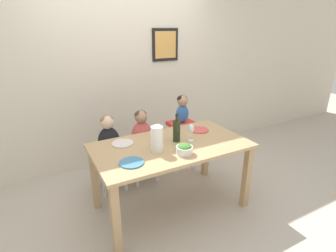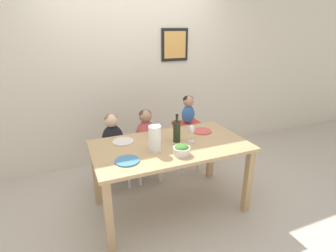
% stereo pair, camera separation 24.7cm
% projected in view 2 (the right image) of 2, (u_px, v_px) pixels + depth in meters
% --- Properties ---
extents(ground_plane, '(14.00, 14.00, 0.00)m').
position_uv_depth(ground_plane, '(170.00, 206.00, 2.98)').
color(ground_plane, '#BCB2A3').
extents(wall_back, '(10.00, 0.09, 2.70)m').
position_uv_depth(wall_back, '(133.00, 69.00, 3.68)').
color(wall_back, beige).
rests_on(wall_back, ground_plane).
extents(dining_table, '(1.60, 0.88, 0.77)m').
position_uv_depth(dining_table, '(170.00, 153.00, 2.74)').
color(dining_table, tan).
rests_on(dining_table, ground_plane).
extents(chair_far_left, '(0.41, 0.36, 0.46)m').
position_uv_depth(chair_far_left, '(114.00, 158.00, 3.25)').
color(chair_far_left, silver).
rests_on(chair_far_left, ground_plane).
extents(chair_far_center, '(0.41, 0.36, 0.46)m').
position_uv_depth(chair_far_center, '(147.00, 152.00, 3.40)').
color(chair_far_center, silver).
rests_on(chair_far_center, ground_plane).
extents(chair_right_highchair, '(0.35, 0.31, 0.70)m').
position_uv_depth(chair_right_highchair, '(188.00, 134.00, 3.56)').
color(chair_right_highchair, silver).
rests_on(chair_right_highchair, ground_plane).
extents(person_child_left, '(0.26, 0.18, 0.49)m').
position_uv_depth(person_child_left, '(112.00, 133.00, 3.14)').
color(person_child_left, black).
rests_on(person_child_left, chair_far_left).
extents(person_child_center, '(0.26, 0.18, 0.49)m').
position_uv_depth(person_child_center, '(146.00, 129.00, 3.29)').
color(person_child_center, '#C64C4C').
rests_on(person_child_center, chair_far_center).
extents(person_baby_right, '(0.18, 0.15, 0.37)m').
position_uv_depth(person_baby_right, '(188.00, 108.00, 3.43)').
color(person_baby_right, '#3366B2').
rests_on(person_baby_right, chair_right_highchair).
extents(wine_bottle, '(0.08, 0.08, 0.30)m').
position_uv_depth(wine_bottle, '(177.00, 131.00, 2.73)').
color(wine_bottle, '#232D19').
rests_on(wine_bottle, dining_table).
extents(paper_towel_roll, '(0.12, 0.12, 0.26)m').
position_uv_depth(paper_towel_roll, '(155.00, 139.00, 2.52)').
color(paper_towel_roll, white).
rests_on(paper_towel_roll, dining_table).
extents(wine_glass_near, '(0.06, 0.06, 0.19)m').
position_uv_depth(wine_glass_near, '(192.00, 130.00, 2.73)').
color(wine_glass_near, white).
rests_on(wine_glass_near, dining_table).
extents(wine_glass_far, '(0.06, 0.06, 0.19)m').
position_uv_depth(wine_glass_far, '(159.00, 128.00, 2.78)').
color(wine_glass_far, white).
rests_on(wine_glass_far, dining_table).
extents(salad_bowl_large, '(0.16, 0.16, 0.10)m').
position_uv_depth(salad_bowl_large, '(182.00, 150.00, 2.48)').
color(salad_bowl_large, white).
rests_on(salad_bowl_large, dining_table).
extents(dinner_plate_front_left, '(0.22, 0.22, 0.01)m').
position_uv_depth(dinner_plate_front_left, '(127.00, 161.00, 2.36)').
color(dinner_plate_front_left, teal).
rests_on(dinner_plate_front_left, dining_table).
extents(dinner_plate_back_left, '(0.22, 0.22, 0.01)m').
position_uv_depth(dinner_plate_back_left, '(123.00, 141.00, 2.76)').
color(dinner_plate_back_left, silver).
rests_on(dinner_plate_back_left, dining_table).
extents(dinner_plate_back_right, '(0.22, 0.22, 0.01)m').
position_uv_depth(dinner_plate_back_right, '(202.00, 131.00, 3.04)').
color(dinner_plate_back_right, '#D14C47').
rests_on(dinner_plate_back_right, dining_table).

